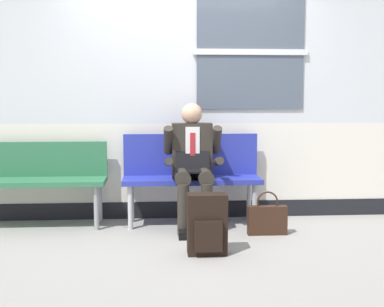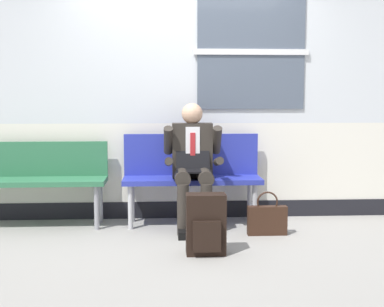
% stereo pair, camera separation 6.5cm
% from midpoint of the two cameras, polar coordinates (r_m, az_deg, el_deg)
% --- Properties ---
extents(ground_plane, '(18.00, 18.00, 0.00)m').
position_cam_midpoint_polar(ground_plane, '(4.97, -0.48, -8.72)').
color(ground_plane, gray).
extents(station_wall, '(5.43, 0.17, 2.96)m').
position_cam_midpoint_polar(station_wall, '(5.41, -0.80, 8.25)').
color(station_wall, silver).
rests_on(station_wall, ground).
extents(bench_with_person, '(1.39, 0.42, 0.91)m').
position_cam_midpoint_polar(bench_with_person, '(5.19, -0.43, -1.97)').
color(bench_with_person, '#28339E').
rests_on(bench_with_person, ground).
extents(bench_empty, '(1.33, 0.42, 0.84)m').
position_cam_midpoint_polar(bench_empty, '(5.32, -17.13, -2.35)').
color(bench_empty, '#2D6B47').
rests_on(bench_empty, ground).
extents(person_seated, '(0.57, 0.70, 1.23)m').
position_cam_midpoint_polar(person_seated, '(4.98, -0.28, -0.96)').
color(person_seated, '#2D2823').
rests_on(person_seated, ground).
extents(backpack, '(0.32, 0.21, 0.50)m').
position_cam_midpoint_polar(backpack, '(4.21, 1.27, -8.03)').
color(backpack, black).
rests_on(backpack, ground).
extents(handbag, '(0.37, 0.09, 0.41)m').
position_cam_midpoint_polar(handbag, '(4.86, 8.08, -7.30)').
color(handbag, '#331E14').
rests_on(handbag, ground).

